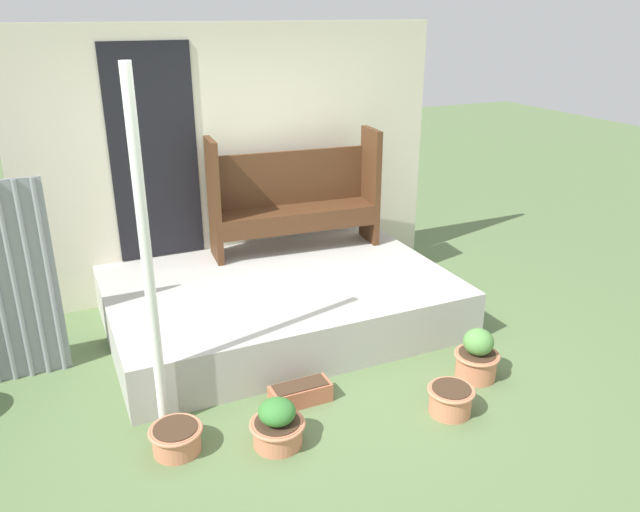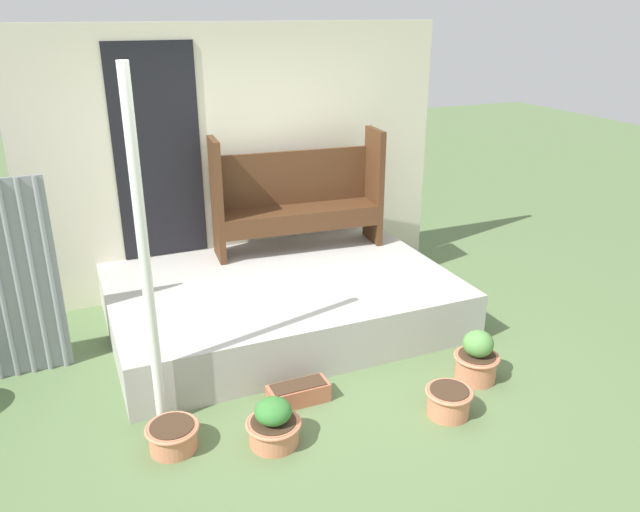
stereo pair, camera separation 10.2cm
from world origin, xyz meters
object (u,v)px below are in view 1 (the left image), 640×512
Objects in this scene: support_post at (147,264)px; flower_pot_right at (451,399)px; flower_pot_far_right at (477,357)px; flower_pot_middle at (277,425)px; planter_box_rect at (300,393)px; bench at (294,194)px; flower_pot_left at (176,438)px.

flower_pot_right is (1.90, -0.70, -1.11)m from support_post.
flower_pot_far_right is (2.35, -0.40, -1.04)m from support_post.
flower_pot_right is (1.25, -0.19, -0.03)m from flower_pot_middle.
flower_pot_right is 0.82× the size of flower_pot_far_right.
flower_pot_far_right reaches higher than flower_pot_right.
planter_box_rect is (0.97, -0.14, -1.14)m from support_post.
bench is at bearing 46.00° from support_post.
flower_pot_left is (-1.70, -2.09, -0.90)m from bench.
flower_pot_left is 0.79× the size of planter_box_rect.
support_post reaches higher than flower_pot_right.
flower_pot_middle is 0.83× the size of planter_box_rect.
flower_pot_middle is (-1.07, -2.30, -0.85)m from bench.
flower_pot_far_right reaches higher than flower_pot_left.
flower_pot_far_right is (0.63, -2.19, -0.82)m from bench.
flower_pot_left is 2.33m from flower_pot_far_right.
bench reaches higher than flower_pot_left.
flower_pot_right reaches higher than flower_pot_left.
flower_pot_far_right is at bearing 33.39° from flower_pot_right.
planter_box_rect is at bearing 49.13° from flower_pot_middle.
flower_pot_middle is at bearing -176.31° from flower_pot_far_right.
bench reaches higher than flower_pot_middle.
bench is 2.67m from flower_pot_middle.
flower_pot_left is at bearing -170.23° from planter_box_rect.
flower_pot_left is 1.04× the size of flower_pot_right.
bench is 2.27m from planter_box_rect.
flower_pot_middle is at bearing -110.24° from bench.
support_post is 2.60m from flower_pot_far_right.
flower_pot_left is 0.66m from flower_pot_middle.
flower_pot_middle is at bearing 171.32° from flower_pot_right.
flower_pot_left is at bearing 168.06° from flower_pot_right.
support_post reaches higher than flower_pot_middle.
planter_box_rect is at bearing 148.90° from flower_pot_right.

